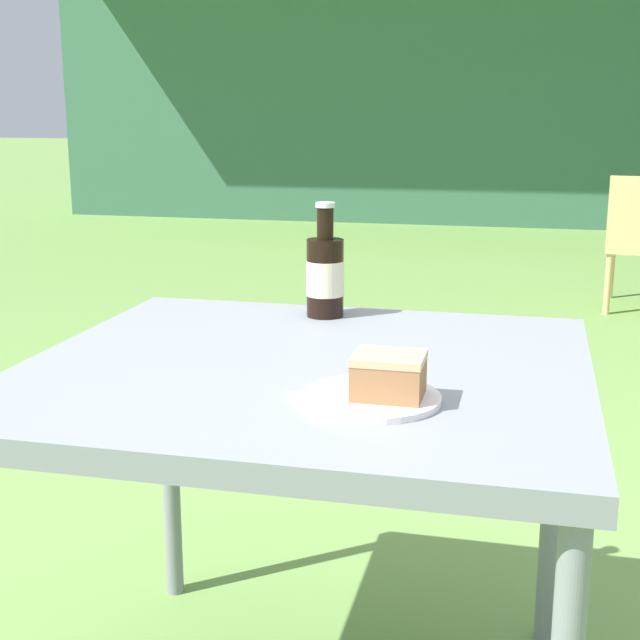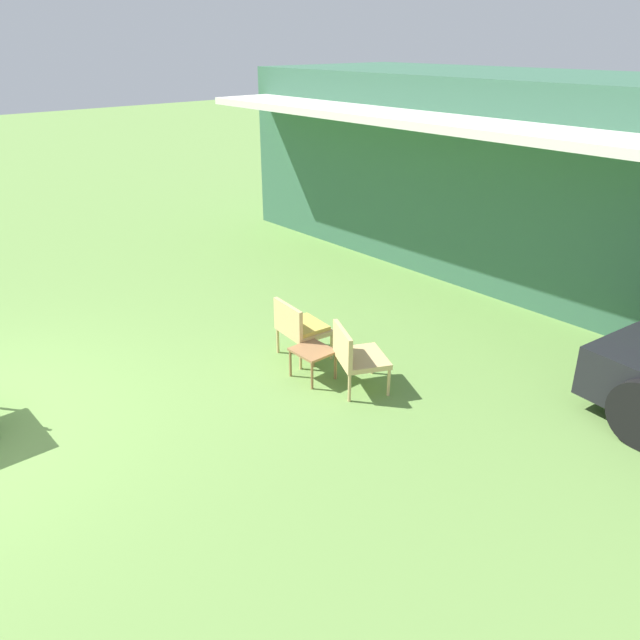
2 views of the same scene
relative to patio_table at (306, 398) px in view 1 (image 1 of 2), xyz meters
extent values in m
cube|color=#38664C|center=(0.51, 9.19, 0.94)|extent=(10.02, 3.69, 3.17)
cylinder|color=tan|center=(0.82, 4.15, -0.47)|extent=(0.04, 0.04, 0.34)
cylinder|color=tan|center=(0.77, 3.69, -0.47)|extent=(0.04, 0.04, 0.34)
cube|color=gray|center=(0.00, 0.00, 0.04)|extent=(0.93, 0.87, 0.04)
cylinder|color=gray|center=(-0.42, 0.39, -0.31)|extent=(0.04, 0.04, 0.67)
cylinder|color=gray|center=(0.42, 0.39, -0.31)|extent=(0.04, 0.04, 0.67)
cylinder|color=white|center=(0.14, -0.17, 0.07)|extent=(0.21, 0.21, 0.01)
cube|color=#9E6B42|center=(0.17, -0.17, 0.10)|extent=(0.10, 0.09, 0.05)
cube|color=tan|center=(0.17, -0.17, 0.13)|extent=(0.10, 0.09, 0.01)
cylinder|color=black|center=(-0.05, 0.34, 0.14)|extent=(0.08, 0.08, 0.16)
cylinder|color=black|center=(-0.05, 0.34, 0.25)|extent=(0.03, 0.03, 0.06)
cylinder|color=silver|center=(-0.05, 0.34, 0.29)|extent=(0.04, 0.04, 0.01)
cylinder|color=beige|center=(-0.05, 0.34, 0.14)|extent=(0.08, 0.08, 0.07)
cube|color=silver|center=(0.10, -0.17, 0.06)|extent=(0.16, 0.04, 0.01)
camera|label=1|loc=(0.36, -1.38, 0.47)|focal=50.00mm
camera|label=2|loc=(6.50, -0.59, 3.06)|focal=35.00mm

